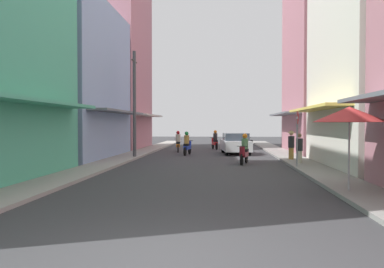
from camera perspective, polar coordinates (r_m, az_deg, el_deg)
ground_plane at (r=21.77m, az=2.19°, el=-3.97°), size 87.70×87.70×0.00m
sidewalk_left at (r=22.52m, az=-10.50°, el=-3.66°), size 1.63×47.86×0.12m
sidewalk_right at (r=22.11m, az=15.13°, el=-3.78°), size 1.63×47.86×0.12m
building_left_mid at (r=24.77m, az=-18.53°, el=7.22°), size 7.05×9.49×9.17m
building_left_far at (r=33.85m, az=-12.34°, el=12.26°), size 7.05×8.15×16.89m
building_right_far at (r=29.90m, az=20.24°, el=12.62°), size 7.05×8.85×15.82m
motorbike_blue at (r=25.89m, az=-0.70°, el=-1.56°), size 0.58×1.80×1.58m
motorbike_red at (r=31.80m, az=3.37°, el=-1.01°), size 0.68×1.77×1.58m
motorbike_orange at (r=28.66m, az=-2.07°, el=-1.27°), size 0.55×1.81×1.58m
motorbike_maroon at (r=20.09m, az=7.70°, el=-2.42°), size 0.66×1.78×1.58m
motorbike_white at (r=32.34m, az=8.40°, el=-1.34°), size 0.67×1.77×0.96m
parked_car at (r=26.95m, az=6.41°, el=-1.37°), size 2.14×4.25×1.45m
pedestrian_far at (r=22.00m, az=14.41°, el=-1.42°), size 0.44×0.44×1.72m
pedestrian_foreground at (r=19.98m, az=15.53°, el=-2.21°), size 0.34×0.34×1.60m
vendor_umbrella at (r=12.10m, az=22.17°, el=2.68°), size 2.07×2.07×2.56m
utility_pole at (r=23.43m, az=-8.48°, el=4.43°), size 0.20×1.20×6.42m
street_sign_no_entry at (r=18.25m, az=15.23°, el=0.35°), size 0.07×0.60×2.65m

